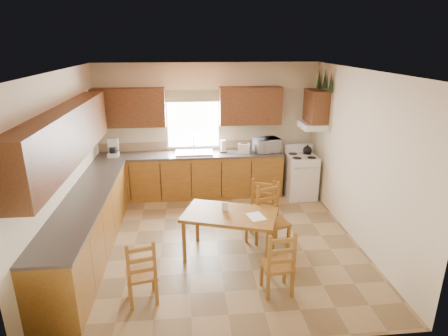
{
  "coord_description": "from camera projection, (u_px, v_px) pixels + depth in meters",
  "views": [
    {
      "loc": [
        -0.41,
        -5.39,
        3.1
      ],
      "look_at": [
        0.15,
        0.3,
        1.15
      ],
      "focal_mm": 30.0,
      "sensor_mm": 36.0,
      "label": 1
    }
  ],
  "objects": [
    {
      "name": "ceiling",
      "position": [
        215.0,
        71.0,
        5.25
      ],
      "size": [
        4.5,
        4.5,
        0.0
      ],
      "primitive_type": "plane",
      "color": "#994D23",
      "rests_on": "floor"
    },
    {
      "name": "pine_decal_a",
      "position": [
        331.0,
        82.0,
        6.81
      ],
      "size": [
        0.22,
        0.22,
        0.36
      ],
      "primitive_type": "cone",
      "color": "#163B17",
      "rests_on": "wall_right"
    },
    {
      "name": "window_frame",
      "position": [
        193.0,
        120.0,
        7.68
      ],
      "size": [
        1.13,
        0.02,
        1.18
      ],
      "primitive_type": "cube",
      "color": "silver",
      "rests_on": "wall_back"
    },
    {
      "name": "dining_table",
      "position": [
        230.0,
        235.0,
        5.57
      ],
      "size": [
        1.51,
        1.15,
        0.71
      ],
      "primitive_type": "cube",
      "rotation": [
        0.0,
        0.0,
        -0.33
      ],
      "color": "brown",
      "rests_on": "floor"
    },
    {
      "name": "backsplash",
      "position": [
        190.0,
        146.0,
        7.87
      ],
      "size": [
        3.75,
        0.01,
        0.18
      ],
      "primitive_type": "cube",
      "color": "tan",
      "rests_on": "counter_back"
    },
    {
      "name": "window_pane",
      "position": [
        193.0,
        120.0,
        7.68
      ],
      "size": [
        1.05,
        0.01,
        1.1
      ],
      "primitive_type": "cube",
      "color": "white",
      "rests_on": "wall_back"
    },
    {
      "name": "upper_cab_back_left",
      "position": [
        129.0,
        108.0,
        7.34
      ],
      "size": [
        1.41,
        0.33,
        0.75
      ],
      "primitive_type": "cube",
      "color": "brown",
      "rests_on": "wall_back"
    },
    {
      "name": "chair_far_left",
      "position": [
        260.0,
        212.0,
        6.02
      ],
      "size": [
        0.53,
        0.52,
        0.98
      ],
      "primitive_type": "cube",
      "rotation": [
        0.0,
        0.0,
        -0.42
      ],
      "color": "brown",
      "rests_on": "floor"
    },
    {
      "name": "wall_back",
      "position": [
        208.0,
        129.0,
        7.8
      ],
      "size": [
        4.5,
        4.5,
        0.0
      ],
      "primitive_type": "plane",
      "color": "beige",
      "rests_on": "floor"
    },
    {
      "name": "counter_back",
      "position": [
        191.0,
        154.0,
        7.63
      ],
      "size": [
        3.75,
        0.63,
        0.04
      ],
      "primitive_type": "cube",
      "color": "#4A423F",
      "rests_on": "lower_cab_back"
    },
    {
      "name": "coffeemaker",
      "position": [
        113.0,
        148.0,
        7.39
      ],
      "size": [
        0.22,
        0.26,
        0.35
      ],
      "primitive_type": "cube",
      "rotation": [
        0.0,
        0.0,
        -0.05
      ],
      "color": "silver",
      "rests_on": "counter_back"
    },
    {
      "name": "table_card",
      "position": [
        225.0,
        207.0,
        5.52
      ],
      "size": [
        0.1,
        0.03,
        0.13
      ],
      "primitive_type": "cube",
      "rotation": [
        0.0,
        0.0,
        -0.07
      ],
      "color": "white",
      "rests_on": "dining_table"
    },
    {
      "name": "paper_towel",
      "position": [
        223.0,
        146.0,
        7.67
      ],
      "size": [
        0.14,
        0.14,
        0.26
      ],
      "primitive_type": "cylinder",
      "rotation": [
        0.0,
        0.0,
        0.4
      ],
      "color": "white",
      "rests_on": "counter_back"
    },
    {
      "name": "upper_cab_stove",
      "position": [
        316.0,
        106.0,
        7.25
      ],
      "size": [
        0.33,
        0.62,
        0.62
      ],
      "primitive_type": "cube",
      "color": "brown",
      "rests_on": "wall_right"
    },
    {
      "name": "wall_right",
      "position": [
        358.0,
        158.0,
        5.89
      ],
      "size": [
        4.5,
        4.5,
        0.0
      ],
      "primitive_type": "plane",
      "color": "beige",
      "rests_on": "floor"
    },
    {
      "name": "chair_near_left",
      "position": [
        141.0,
        270.0,
        4.58
      ],
      "size": [
        0.43,
        0.42,
        0.87
      ],
      "primitive_type": "cube",
      "rotation": [
        0.0,
        0.0,
        3.36
      ],
      "color": "brown",
      "rests_on": "floor"
    },
    {
      "name": "range_hood",
      "position": [
        312.0,
        125.0,
        7.37
      ],
      "size": [
        0.44,
        0.62,
        0.12
      ],
      "primitive_type": "cube",
      "color": "silver",
      "rests_on": "wall_right"
    },
    {
      "name": "floor",
      "position": [
        217.0,
        241.0,
        6.12
      ],
      "size": [
        4.5,
        4.5,
        0.0
      ],
      "primitive_type": "plane",
      "color": "#8E754D",
      "rests_on": "ground"
    },
    {
      "name": "microwave",
      "position": [
        267.0,
        145.0,
        7.7
      ],
      "size": [
        0.54,
        0.45,
        0.28
      ],
      "primitive_type": "imported",
      "rotation": [
        0.0,
        0.0,
        0.25
      ],
      "color": "silver",
      "rests_on": "counter_back"
    },
    {
      "name": "wall_front",
      "position": [
        234.0,
        234.0,
        3.56
      ],
      "size": [
        4.5,
        4.5,
        0.0
      ],
      "primitive_type": "plane",
      "color": "beige",
      "rests_on": "floor"
    },
    {
      "name": "sink_basin",
      "position": [
        194.0,
        153.0,
        7.62
      ],
      "size": [
        0.75,
        0.45,
        0.04
      ],
      "primitive_type": "cube",
      "color": "silver",
      "rests_on": "counter_back"
    },
    {
      "name": "lower_cab_back",
      "position": [
        191.0,
        176.0,
        7.78
      ],
      "size": [
        3.75,
        0.6,
        0.88
      ],
      "primitive_type": "cube",
      "color": "brown",
      "rests_on": "floor"
    },
    {
      "name": "window_valance",
      "position": [
        192.0,
        96.0,
        7.49
      ],
      "size": [
        1.19,
        0.01,
        0.24
      ],
      "primitive_type": "cube",
      "color": "#43582E",
      "rests_on": "wall_back"
    },
    {
      "name": "table_paper",
      "position": [
        256.0,
        217.0,
        5.35
      ],
      "size": [
        0.28,
        0.33,
        0.0
      ],
      "primitive_type": "cube",
      "rotation": [
        0.0,
        0.0,
        0.25
      ],
      "color": "white",
      "rests_on": "dining_table"
    },
    {
      "name": "counter_left",
      "position": [
        85.0,
        198.0,
        5.51
      ],
      "size": [
        0.63,
        3.6,
        0.04
      ],
      "primitive_type": "cube",
      "color": "#4A423F",
      "rests_on": "lower_cab_left"
    },
    {
      "name": "chair_near_right",
      "position": [
        277.0,
        261.0,
        4.75
      ],
      "size": [
        0.4,
        0.39,
        0.89
      ],
      "primitive_type": "cube",
      "rotation": [
        0.0,
        0.0,
        3.22
      ],
      "color": "brown",
      "rests_on": "floor"
    },
    {
      "name": "toaster",
      "position": [
        244.0,
        148.0,
        7.63
      ],
      "size": [
        0.27,
        0.2,
        0.2
      ],
      "primitive_type": "cube",
      "rotation": [
        0.0,
        0.0,
        -0.2
      ],
      "color": "silver",
      "rests_on": "counter_back"
    },
    {
      "name": "upper_cab_left",
      "position": [
        67.0,
        135.0,
        5.18
      ],
      "size": [
        0.33,
        3.6,
        0.75
      ],
      "primitive_type": "cube",
      "color": "brown",
      "rests_on": "wall_left"
    },
    {
      "name": "stove",
      "position": [
        301.0,
        177.0,
        7.72
      ],
      "size": [
        0.59,
        0.61,
        0.87
      ],
      "primitive_type": "cube",
      "rotation": [
        0.0,
        0.0,
        -0.01
      ],
      "color": "silver",
      "rests_on": "floor"
    },
    {
      "name": "lower_cab_left",
      "position": [
        89.0,
        226.0,
        5.65
      ],
      "size": [
        0.6,
        3.6,
        0.88
      ],
      "primitive_type": "cube",
      "color": "brown",
      "rests_on": "floor"
    },
    {
      "name": "pine_decal_b",
      "position": [
        325.0,
        79.0,
        7.1
      ],
      "size": [
        0.22,
        0.22,
        0.36
      ],
      "primitive_type": "cone",
      "color": "#163B17",
      "rests_on": "wall_right"
    },
    {
      "name": "pine_decal_c",
      "position": [
        319.0,
        79.0,
        7.41
      ],
      "size": [
        0.22,
        0.22,
        0.36
      ],
      "primitive_type": "cone",
      "color": "#163B17",
      "rests_on": "wall_right"
    },
    {
      "name": "chair_far_right",
      "position": [
        273.0,
        219.0,
        5.75
      ],
      "size": [
        0.54,
        0.52,
        1.01
      ],
      "primitive_type": "cube",
      "rotation": [
        0.0,
        0.0,
        0.35
      ],
      "color": "brown",
      "rests_on": "floor"
    },
    {
      "name": "wall_left",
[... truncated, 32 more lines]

